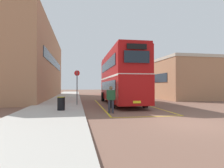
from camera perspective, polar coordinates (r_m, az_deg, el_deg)
name	(u,v)px	position (r m, az deg, el deg)	size (l,w,h in m)	color
ground_plane	(118,100)	(22.68, 1.91, -4.87)	(135.60, 135.60, 0.00)	brown
sidewalk_left	(64,99)	(24.57, -14.37, -4.36)	(4.00, 57.60, 0.14)	#B2ADA3
brick_building_left	(30,65)	(28.57, -23.68, 5.27)	(6.53, 23.78, 9.18)	#AD7A56
depot_building_right	(170,80)	(29.75, 17.39, 1.25)	(7.27, 15.78, 5.27)	#AD7A56
double_decker_bus	(120,77)	(17.55, 2.55, 2.11)	(3.04, 10.79, 4.75)	black
single_deck_bus	(111,86)	(38.52, -0.18, -0.69)	(3.11, 9.73, 3.02)	black
pedestrian_boarding	(111,97)	(11.58, -0.32, -4.13)	(0.55, 0.34, 1.68)	#2D2D38
litter_bin	(61,103)	(12.36, -15.25, -5.74)	(0.50, 0.50, 0.86)	black
bus_stop_sign	(77,84)	(15.35, -10.62, -0.09)	(0.44, 0.08, 2.80)	#4C4C51
bay_marking_yellow	(125,106)	(15.71, 4.13, -6.74)	(4.54, 12.83, 0.01)	gold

